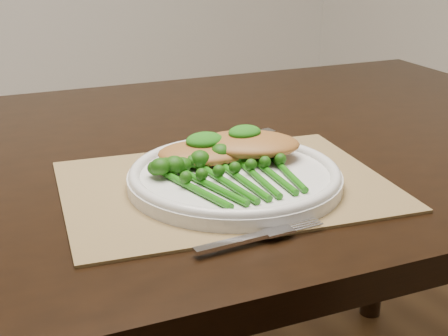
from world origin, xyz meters
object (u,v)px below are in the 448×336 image
placemat (226,185)px  chicken_fillet_left (203,153)px  dinner_plate (235,176)px  broccolini_bundle (242,180)px

placemat → chicken_fillet_left: 0.06m
dinner_plate → chicken_fillet_left: size_ratio=2.25×
dinner_plate → broccolini_bundle: (-0.01, -0.03, 0.01)m
chicken_fillet_left → dinner_plate: bearing=-55.5°
dinner_plate → broccolini_bundle: 0.04m
broccolini_bundle → placemat: bearing=91.7°
chicken_fillet_left → broccolini_bundle: chicken_fillet_left is taller
dinner_plate → chicken_fillet_left: 0.07m
placemat → broccolini_bundle: 0.05m
placemat → dinner_plate: (0.01, -0.01, 0.02)m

